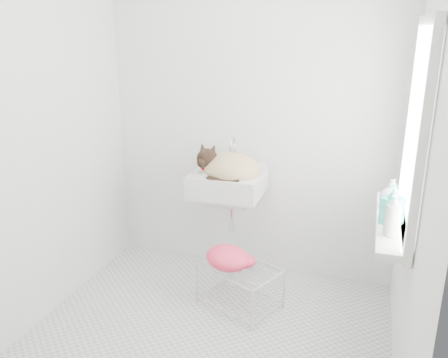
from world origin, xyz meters
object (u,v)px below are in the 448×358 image
(sink, at_px, (228,172))
(bottle_a, at_px, (391,235))
(bottle_c, at_px, (390,207))
(bottle_b, at_px, (390,224))
(cat, at_px, (229,168))
(wire_rack, at_px, (240,286))

(sink, xyz_separation_m, bottle_a, (1.10, -0.76, 0.00))
(bottle_c, bearing_deg, bottle_b, -90.00)
(cat, bearing_deg, wire_rack, -49.49)
(sink, height_order, cat, cat)
(sink, relative_size, bottle_a, 2.66)
(sink, bearing_deg, bottle_a, -34.55)
(sink, distance_m, bottle_c, 1.15)
(bottle_a, relative_size, bottle_b, 0.87)
(cat, relative_size, bottle_a, 2.53)
(sink, xyz_separation_m, bottle_c, (1.10, -0.35, 0.00))
(cat, bearing_deg, bottle_c, -6.36)
(cat, distance_m, wire_rack, 0.83)
(cat, height_order, bottle_a, cat)
(wire_rack, xyz_separation_m, bottle_b, (0.91, -0.27, 0.70))
(wire_rack, bearing_deg, bottle_a, -25.09)
(bottle_c, bearing_deg, cat, 163.09)
(bottle_a, relative_size, bottle_c, 1.15)
(cat, height_order, bottle_c, cat)
(wire_rack, bearing_deg, sink, 120.29)
(cat, xyz_separation_m, bottle_b, (1.09, -0.59, -0.04))
(bottle_a, bearing_deg, bottle_c, 90.00)
(cat, relative_size, bottle_c, 2.92)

